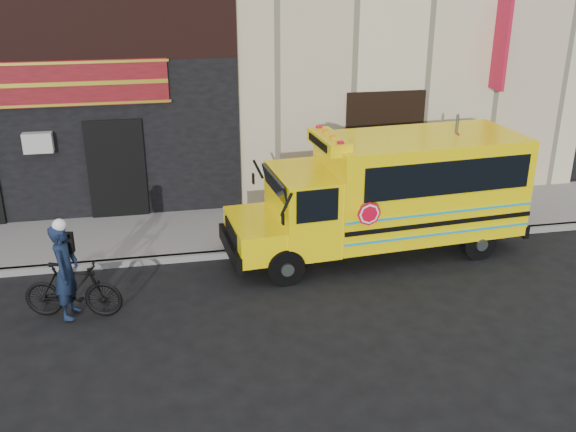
# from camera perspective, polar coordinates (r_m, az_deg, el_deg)

# --- Properties ---
(ground) EXTENTS (120.00, 120.00, 0.00)m
(ground) POSITION_cam_1_polar(r_m,az_deg,el_deg) (12.80, -1.06, -8.34)
(ground) COLOR black
(ground) RESTS_ON ground
(curb) EXTENTS (40.00, 0.20, 0.15)m
(curb) POSITION_cam_1_polar(r_m,az_deg,el_deg) (15.04, -2.79, -3.19)
(curb) COLOR gray
(curb) RESTS_ON ground
(sidewalk) EXTENTS (40.00, 3.00, 0.15)m
(sidewalk) POSITION_cam_1_polar(r_m,az_deg,el_deg) (16.40, -3.56, -1.01)
(sidewalk) COLOR slate
(sidewalk) RESTS_ON ground
(school_bus) EXTENTS (7.06, 2.79, 2.92)m
(school_bus) POSITION_cam_1_polar(r_m,az_deg,el_deg) (14.90, 9.30, 2.25)
(school_bus) COLOR black
(school_bus) RESTS_ON ground
(sign_pole) EXTENTS (0.08, 0.28, 3.17)m
(sign_pole) POSITION_cam_1_polar(r_m,az_deg,el_deg) (15.52, 14.40, 3.57)
(sign_pole) COLOR #48504C
(sign_pole) RESTS_ON ground
(bicycle) EXTENTS (1.96, 0.92, 1.13)m
(bicycle) POSITION_cam_1_polar(r_m,az_deg,el_deg) (12.99, -18.60, -6.24)
(bicycle) COLOR black
(bicycle) RESTS_ON ground
(cyclist) EXTENTS (0.57, 0.76, 1.89)m
(cyclist) POSITION_cam_1_polar(r_m,az_deg,el_deg) (12.80, -19.12, -4.85)
(cyclist) COLOR #111C33
(cyclist) RESTS_ON ground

